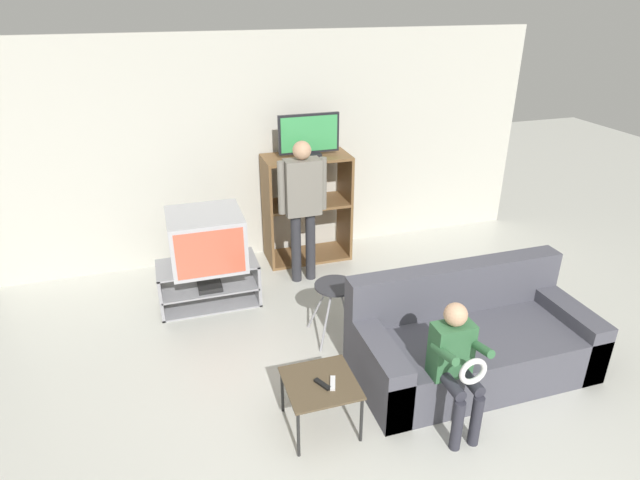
{
  "coord_description": "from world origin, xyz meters",
  "views": [
    {
      "loc": [
        -1.32,
        -2.16,
        3.0
      ],
      "look_at": [
        0.01,
        2.09,
        0.9
      ],
      "focal_mm": 30.0,
      "sensor_mm": 36.0,
      "label": 1
    }
  ],
  "objects_px": {
    "remote_control_black": "(322,384)",
    "tv_stand": "(209,284)",
    "folding_stool": "(335,293)",
    "remote_control_white": "(333,383)",
    "snack_table": "(320,386)",
    "person_standing_adult": "(303,199)",
    "television_main": "(206,239)",
    "person_seated_child": "(456,360)",
    "media_shelf": "(307,207)",
    "television_flat": "(309,136)",
    "couch": "(470,341)"
  },
  "relations": [
    {
      "from": "remote_control_black",
      "to": "tv_stand",
      "type": "bearing_deg",
      "value": 78.98
    },
    {
      "from": "folding_stool",
      "to": "remote_control_white",
      "type": "xyz_separation_m",
      "value": [
        -0.4,
        -1.12,
        -0.04
      ]
    },
    {
      "from": "snack_table",
      "to": "person_standing_adult",
      "type": "height_order",
      "value": "person_standing_adult"
    },
    {
      "from": "television_main",
      "to": "person_standing_adult",
      "type": "bearing_deg",
      "value": 10.77
    },
    {
      "from": "snack_table",
      "to": "person_seated_child",
      "type": "relative_size",
      "value": 0.51
    },
    {
      "from": "media_shelf",
      "to": "television_flat",
      "type": "distance_m",
      "value": 0.85
    },
    {
      "from": "remote_control_black",
      "to": "remote_control_white",
      "type": "relative_size",
      "value": 1.0
    },
    {
      "from": "folding_stool",
      "to": "snack_table",
      "type": "bearing_deg",
      "value": -114.12
    },
    {
      "from": "remote_control_white",
      "to": "couch",
      "type": "height_order",
      "value": "couch"
    },
    {
      "from": "couch",
      "to": "person_standing_adult",
      "type": "height_order",
      "value": "person_standing_adult"
    },
    {
      "from": "media_shelf",
      "to": "remote_control_white",
      "type": "height_order",
      "value": "media_shelf"
    },
    {
      "from": "media_shelf",
      "to": "television_flat",
      "type": "xyz_separation_m",
      "value": [
        0.03,
        -0.02,
        0.85
      ]
    },
    {
      "from": "snack_table",
      "to": "remote_control_white",
      "type": "xyz_separation_m",
      "value": [
        0.08,
        -0.05,
        0.05
      ]
    },
    {
      "from": "folding_stool",
      "to": "remote_control_white",
      "type": "bearing_deg",
      "value": -109.73
    },
    {
      "from": "television_flat",
      "to": "couch",
      "type": "distance_m",
      "value": 2.83
    },
    {
      "from": "tv_stand",
      "to": "television_main",
      "type": "distance_m",
      "value": 0.51
    },
    {
      "from": "tv_stand",
      "to": "remote_control_white",
      "type": "xyz_separation_m",
      "value": [
        0.66,
        -2.06,
        0.19
      ]
    },
    {
      "from": "snack_table",
      "to": "couch",
      "type": "distance_m",
      "value": 1.44
    },
    {
      "from": "television_main",
      "to": "television_flat",
      "type": "relative_size",
      "value": 1.04
    },
    {
      "from": "television_main",
      "to": "television_flat",
      "type": "height_order",
      "value": "television_flat"
    },
    {
      "from": "media_shelf",
      "to": "remote_control_black",
      "type": "bearing_deg",
      "value": -103.95
    },
    {
      "from": "television_main",
      "to": "media_shelf",
      "type": "relative_size",
      "value": 0.57
    },
    {
      "from": "folding_stool",
      "to": "person_seated_child",
      "type": "relative_size",
      "value": 0.55
    },
    {
      "from": "folding_stool",
      "to": "remote_control_black",
      "type": "bearing_deg",
      "value": -113.3
    },
    {
      "from": "television_flat",
      "to": "person_seated_child",
      "type": "distance_m",
      "value": 3.13
    },
    {
      "from": "person_standing_adult",
      "to": "folding_stool",
      "type": "bearing_deg",
      "value": -90.81
    },
    {
      "from": "remote_control_white",
      "to": "television_main",
      "type": "bearing_deg",
      "value": 126.55
    },
    {
      "from": "television_main",
      "to": "snack_table",
      "type": "xyz_separation_m",
      "value": [
        0.56,
        -2.01,
        -0.37
      ]
    },
    {
      "from": "tv_stand",
      "to": "folding_stool",
      "type": "height_order",
      "value": "folding_stool"
    },
    {
      "from": "television_flat",
      "to": "remote_control_white",
      "type": "bearing_deg",
      "value": -103.06
    },
    {
      "from": "media_shelf",
      "to": "person_standing_adult",
      "type": "relative_size",
      "value": 0.8
    },
    {
      "from": "media_shelf",
      "to": "remote_control_white",
      "type": "relative_size",
      "value": 8.88
    },
    {
      "from": "remote_control_white",
      "to": "snack_table",
      "type": "bearing_deg",
      "value": 166.5
    },
    {
      "from": "television_flat",
      "to": "tv_stand",
      "type": "bearing_deg",
      "value": -151.55
    },
    {
      "from": "snack_table",
      "to": "person_seated_child",
      "type": "xyz_separation_m",
      "value": [
        0.93,
        -0.28,
        0.23
      ]
    },
    {
      "from": "television_main",
      "to": "couch",
      "type": "bearing_deg",
      "value": -41.42
    },
    {
      "from": "media_shelf",
      "to": "person_standing_adult",
      "type": "height_order",
      "value": "person_standing_adult"
    },
    {
      "from": "television_main",
      "to": "couch",
      "type": "relative_size",
      "value": 0.36
    },
    {
      "from": "snack_table",
      "to": "person_seated_child",
      "type": "height_order",
      "value": "person_seated_child"
    },
    {
      "from": "tv_stand",
      "to": "remote_control_black",
      "type": "height_order",
      "value": "tv_stand"
    },
    {
      "from": "person_standing_adult",
      "to": "tv_stand",
      "type": "bearing_deg",
      "value": -169.54
    },
    {
      "from": "television_flat",
      "to": "person_seated_child",
      "type": "xyz_separation_m",
      "value": [
        0.21,
        -2.99,
        -0.91
      ]
    },
    {
      "from": "snack_table",
      "to": "couch",
      "type": "xyz_separation_m",
      "value": [
        1.42,
        0.26,
        -0.08
      ]
    },
    {
      "from": "television_main",
      "to": "folding_stool",
      "type": "relative_size",
      "value": 1.3
    },
    {
      "from": "snack_table",
      "to": "remote_control_black",
      "type": "xyz_separation_m",
      "value": [
        0.0,
        -0.04,
        0.05
      ]
    },
    {
      "from": "media_shelf",
      "to": "couch",
      "type": "height_order",
      "value": "media_shelf"
    },
    {
      "from": "television_main",
      "to": "television_flat",
      "type": "xyz_separation_m",
      "value": [
        1.28,
        0.71,
        0.77
      ]
    },
    {
      "from": "media_shelf",
      "to": "snack_table",
      "type": "relative_size",
      "value": 2.48
    },
    {
      "from": "folding_stool",
      "to": "person_standing_adult",
      "type": "distance_m",
      "value": 1.24
    },
    {
      "from": "television_flat",
      "to": "remote_control_white",
      "type": "relative_size",
      "value": 4.85
    }
  ]
}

